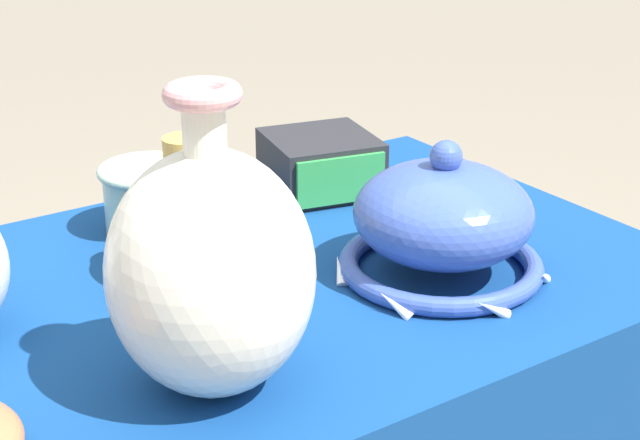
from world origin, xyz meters
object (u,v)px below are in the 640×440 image
vase_tall_bulbous (211,271)px  jar_round_ochre (189,217)px  mosaic_tile_box (321,164)px  cup_wide_celadon (149,196)px  vase_dome_bell (443,224)px

vase_tall_bulbous → jar_round_ochre: bearing=68.2°
vase_tall_bulbous → mosaic_tile_box: vase_tall_bulbous is taller
vase_tall_bulbous → jar_round_ochre: vase_tall_bulbous is taller
mosaic_tile_box → jar_round_ochre: size_ratio=1.04×
cup_wide_celadon → mosaic_tile_box: bearing=-0.8°
vase_tall_bulbous → jar_round_ochre: size_ratio=1.71×
vase_tall_bulbous → mosaic_tile_box: (0.36, 0.36, -0.08)m
vase_dome_bell → cup_wide_celadon: 0.37m
vase_dome_bell → mosaic_tile_box: 0.30m
mosaic_tile_box → jar_round_ochre: bearing=-139.3°
vase_dome_bell → vase_tall_bulbous: bearing=-168.7°
vase_tall_bulbous → vase_dome_bell: size_ratio=1.15×
vase_tall_bulbous → mosaic_tile_box: size_ratio=1.65×
mosaic_tile_box → cup_wide_celadon: 0.25m
vase_tall_bulbous → mosaic_tile_box: 0.51m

